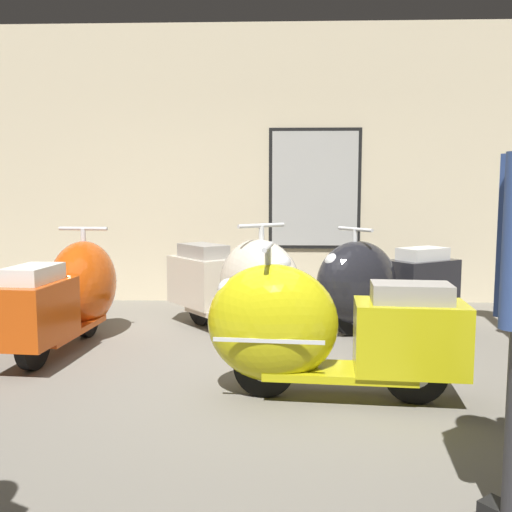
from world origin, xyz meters
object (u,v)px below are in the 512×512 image
at_px(scooter_0, 71,293).
at_px(scooter_3, 378,284).
at_px(scooter_1, 240,286).
at_px(scooter_2, 313,329).

xyz_separation_m(scooter_0, scooter_3, (2.76, 0.63, -0.01)).
bearing_deg(scooter_1, scooter_0, -117.46).
bearing_deg(scooter_1, scooter_2, -17.48).
relative_size(scooter_0, scooter_1, 1.02).
height_order(scooter_2, scooter_3, scooter_3).
relative_size(scooter_2, scooter_3, 1.02).
xyz_separation_m(scooter_1, scooter_3, (1.30, 0.35, -0.03)).
height_order(scooter_0, scooter_1, scooter_1).
bearing_deg(scooter_3, scooter_1, -18.60).
height_order(scooter_0, scooter_3, scooter_0).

